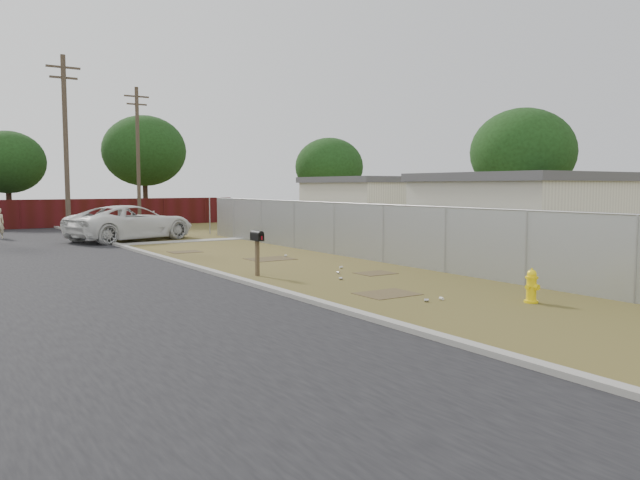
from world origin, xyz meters
TOP-DOWN VIEW (x-y plane):
  - ground at (0.00, 0.00)m, footprint 120.00×120.00m
  - street at (-6.76, 8.05)m, footprint 15.10×60.00m
  - chainlink_fence at (3.12, 1.03)m, footprint 0.10×27.06m
  - privacy_fence at (-6.00, 25.00)m, footprint 30.00×0.12m
  - utility_poles at (-3.67, 20.67)m, footprint 12.60×8.24m
  - houses at (9.70, 3.13)m, footprint 9.30×17.24m
  - horizon_trees at (0.84, 23.56)m, footprint 33.32×31.94m
  - fire_hydrant at (1.22, -7.67)m, footprint 0.36×0.36m
  - mailbox at (-2.03, -0.49)m, footprint 0.20×0.58m
  - pickup_truck at (-1.63, 13.43)m, footprint 6.76×4.69m
  - scattered_litter at (0.15, -2.29)m, footprint 1.98×9.78m

SIDE VIEW (x-z plane):
  - ground at x=0.00m, z-range 0.00..0.00m
  - street at x=-6.76m, z-range -0.04..0.08m
  - scattered_litter at x=0.15m, z-range 0.01..0.08m
  - fire_hydrant at x=1.22m, z-range -0.03..0.77m
  - chainlink_fence at x=3.12m, z-range -0.21..1.81m
  - pickup_truck at x=-1.63m, z-range 0.00..1.72m
  - privacy_fence at x=-6.00m, z-range 0.00..1.80m
  - mailbox at x=-2.03m, z-range 0.39..1.73m
  - houses at x=9.70m, z-range 0.01..3.11m
  - horizon_trees at x=0.84m, z-range 0.74..8.52m
  - utility_poles at x=-3.67m, z-range 0.19..9.19m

